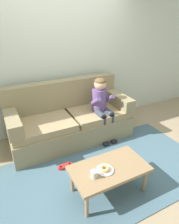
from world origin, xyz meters
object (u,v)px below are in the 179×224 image
coffee_table (109,170)px  donut (105,169)px  person_child (102,103)px  toy_controller (65,166)px  mug (94,174)px  couch (69,120)px

coffee_table → donut: donut is taller
coffee_table → person_child: person_child is taller
coffee_table → donut: (-0.08, -0.02, 0.08)m
donut → toy_controller: size_ratio=0.53×
mug → person_child: bearing=56.7°
couch → person_child: (0.53, -0.21, 0.31)m
couch → coffee_table: couch is taller
mug → couch: bearing=78.8°
coffee_table → person_child: bearing=64.2°
donut → mug: bearing=-168.3°
couch → donut: size_ratio=17.54×
person_child → toy_controller: person_child is taller
couch → toy_controller: 0.90m
person_child → mug: (-0.82, -1.25, -0.23)m
coffee_table → toy_controller: size_ratio=4.16×
couch → donut: bearing=-94.9°
coffee_table → toy_controller: 0.81m
toy_controller → person_child: bearing=41.3°
couch → coffee_table: 1.41m
mug → toy_controller: (-0.09, 0.72, -0.41)m
couch → coffee_table: (-0.05, -1.41, -0.01)m
donut → mug: size_ratio=1.33×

